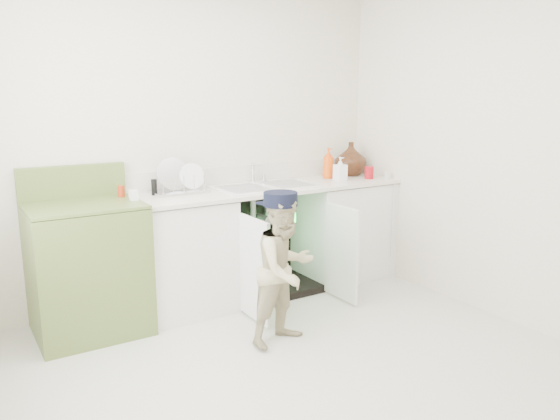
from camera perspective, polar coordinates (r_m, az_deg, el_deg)
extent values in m
plane|color=#B8B4A1|center=(3.50, 1.03, -15.92)|extent=(3.50, 3.50, 0.00)
cube|color=silver|center=(4.45, -9.63, 6.79)|extent=(3.50, 2.50, 0.02)
cube|color=silver|center=(2.06, 24.70, -0.05)|extent=(3.50, 2.50, 0.02)
cube|color=silver|center=(4.33, 20.97, 6.03)|extent=(2.50, 3.00, 0.02)
cube|color=white|center=(4.23, -10.80, -4.84)|extent=(0.80, 0.60, 0.86)
cube|color=white|center=(5.01, 6.46, -2.06)|extent=(0.80, 0.60, 0.86)
cube|color=black|center=(4.80, -3.07, -2.64)|extent=(0.80, 0.06, 0.86)
cube|color=black|center=(4.69, -1.40, -8.09)|extent=(0.80, 0.60, 0.06)
cylinder|color=gray|center=(4.61, -2.81, -2.97)|extent=(0.05, 0.05, 0.70)
cylinder|color=gray|center=(4.68, -1.31, -2.74)|extent=(0.05, 0.05, 0.70)
cylinder|color=gray|center=(4.57, -1.76, -0.93)|extent=(0.07, 0.18, 0.07)
cube|color=white|center=(3.97, -2.69, -6.22)|extent=(0.03, 0.40, 0.76)
cube|color=white|center=(4.40, 6.43, -4.45)|extent=(0.02, 0.40, 0.76)
cube|color=silver|center=(4.47, -1.45, 2.26)|extent=(2.44, 0.64, 0.03)
cube|color=silver|center=(4.71, -3.27, 3.84)|extent=(2.44, 0.02, 0.15)
cube|color=white|center=(4.47, -1.45, 2.39)|extent=(0.85, 0.55, 0.02)
cube|color=gray|center=(4.37, -3.77, 2.27)|extent=(0.34, 0.40, 0.01)
cube|color=gray|center=(4.57, 0.76, 2.74)|extent=(0.34, 0.40, 0.01)
cylinder|color=silver|center=(4.64, -2.85, 3.93)|extent=(0.03, 0.03, 0.17)
cylinder|color=silver|center=(4.58, -2.49, 4.77)|extent=(0.02, 0.14, 0.02)
cylinder|color=silver|center=(4.70, -1.67, 3.43)|extent=(0.04, 0.04, 0.06)
cylinder|color=silver|center=(4.97, 11.70, -0.93)|extent=(0.01, 0.01, 0.70)
cube|color=silver|center=(4.97, 11.17, 3.54)|extent=(0.04, 0.02, 0.06)
cube|color=silver|center=(4.27, -10.48, 1.93)|extent=(0.41, 0.27, 0.02)
cylinder|color=silver|center=(4.26, -11.08, 2.88)|extent=(0.26, 0.09, 0.25)
cylinder|color=white|center=(4.30, -9.16, 2.91)|extent=(0.20, 0.05, 0.20)
cylinder|color=silver|center=(4.10, -12.13, 2.43)|extent=(0.01, 0.01, 0.12)
cylinder|color=silver|center=(4.13, -11.06, 2.54)|extent=(0.01, 0.01, 0.12)
cylinder|color=silver|center=(4.16, -10.01, 2.65)|extent=(0.01, 0.01, 0.12)
cylinder|color=silver|center=(4.19, -8.96, 2.76)|extent=(0.01, 0.01, 0.12)
cylinder|color=silver|center=(4.23, -7.94, 2.86)|extent=(0.01, 0.01, 0.12)
imported|color=#411D12|center=(5.13, 7.41, 5.33)|extent=(0.30, 0.30, 0.31)
imported|color=#F3530C|center=(4.92, 5.07, 4.90)|extent=(0.10, 0.11, 0.27)
imported|color=white|center=(4.81, 6.32, 4.31)|extent=(0.09, 0.10, 0.21)
cylinder|color=#AE0E17|center=(4.95, 9.29, 3.88)|extent=(0.08, 0.08, 0.11)
cylinder|color=#A22A0D|center=(4.08, -16.25, 1.76)|extent=(0.05, 0.05, 0.10)
cylinder|color=#CAB394|center=(4.02, -15.14, 1.54)|extent=(0.06, 0.06, 0.08)
cylinder|color=black|center=(4.19, -13.01, 2.34)|extent=(0.04, 0.04, 0.12)
cube|color=white|center=(3.92, -15.02, 1.36)|extent=(0.05, 0.05, 0.09)
cube|color=olive|center=(4.03, -19.43, -5.95)|extent=(0.74, 0.65, 0.89)
cube|color=olive|center=(3.92, -19.89, 0.51)|extent=(0.74, 0.65, 0.02)
cube|color=olive|center=(4.17, -20.87, 2.80)|extent=(0.74, 0.06, 0.23)
cylinder|color=black|center=(3.73, -22.11, -0.30)|extent=(0.17, 0.17, 0.02)
cylinder|color=silver|center=(3.73, -22.13, -0.12)|extent=(0.19, 0.19, 0.01)
cylinder|color=black|center=(4.04, -22.94, 0.52)|extent=(0.17, 0.17, 0.02)
cylinder|color=silver|center=(4.04, -22.95, 0.69)|extent=(0.19, 0.19, 0.01)
cylinder|color=black|center=(3.81, -16.65, 0.32)|extent=(0.17, 0.17, 0.02)
cylinder|color=silver|center=(3.80, -16.66, 0.50)|extent=(0.19, 0.19, 0.01)
cylinder|color=black|center=(4.11, -17.87, 1.08)|extent=(0.17, 0.17, 0.02)
cylinder|color=silver|center=(4.11, -17.88, 1.25)|extent=(0.19, 0.19, 0.01)
imported|color=beige|center=(3.62, 0.55, -6.24)|extent=(0.56, 0.48, 1.01)
cylinder|color=black|center=(3.50, 0.57, 1.18)|extent=(0.26, 0.26, 0.09)
cube|color=black|center=(3.58, -0.57, 0.84)|extent=(0.19, 0.12, 0.01)
cube|color=black|center=(4.24, 1.26, -0.56)|extent=(0.07, 0.01, 0.14)
cube|color=#26F23F|center=(4.23, 1.32, -0.58)|extent=(0.06, 0.00, 0.12)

